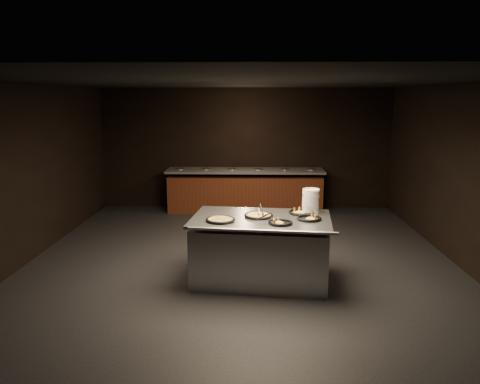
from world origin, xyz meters
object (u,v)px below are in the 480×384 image
(serving_counter, at_px, (261,251))
(pan_veggie_whole, at_px, (220,220))
(plate_stack, at_px, (311,201))
(pan_cheese_whole, at_px, (259,215))

(serving_counter, distance_m, pan_veggie_whole, 0.80)
(pan_veggie_whole, bearing_deg, plate_stack, 22.75)
(pan_veggie_whole, xyz_separation_m, pan_cheese_whole, (0.54, 0.26, 0.00))
(serving_counter, relative_size, pan_veggie_whole, 5.10)
(pan_veggie_whole, bearing_deg, serving_counter, 20.31)
(pan_veggie_whole, bearing_deg, pan_cheese_whole, 25.81)
(plate_stack, distance_m, pan_veggie_whole, 1.45)
(plate_stack, distance_m, pan_cheese_whole, 0.86)
(serving_counter, height_order, pan_veggie_whole, pan_veggie_whole)
(plate_stack, bearing_deg, serving_counter, -155.44)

